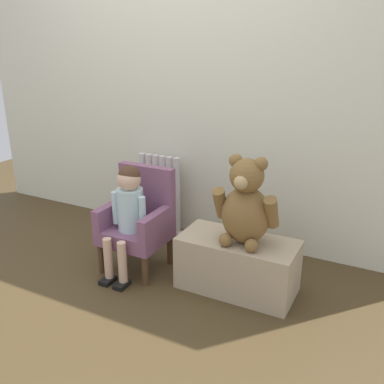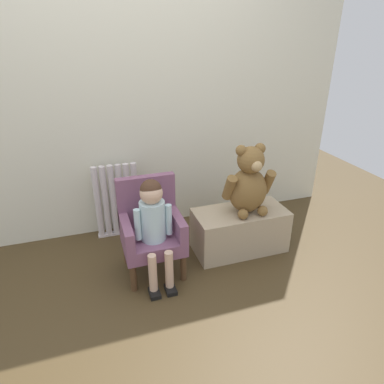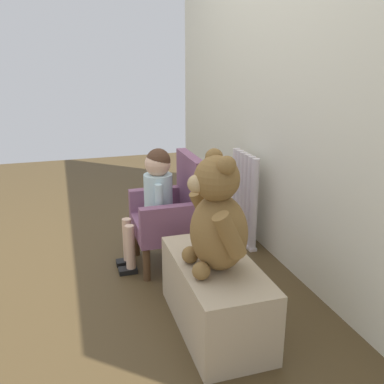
{
  "view_description": "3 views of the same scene",
  "coord_description": "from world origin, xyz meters",
  "px_view_note": "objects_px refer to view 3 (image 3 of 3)",
  "views": [
    {
      "loc": [
        1.57,
        -1.61,
        1.48
      ],
      "look_at": [
        0.45,
        0.56,
        0.61
      ],
      "focal_mm": 40.0,
      "sensor_mm": 36.0,
      "label": 1
    },
    {
      "loc": [
        -0.33,
        -1.48,
        1.59
      ],
      "look_at": [
        0.33,
        0.52,
        0.59
      ],
      "focal_mm": 32.0,
      "sensor_mm": 36.0,
      "label": 2
    },
    {
      "loc": [
        2.41,
        -0.04,
        1.26
      ],
      "look_at": [
        0.4,
        0.58,
        0.57
      ],
      "focal_mm": 40.0,
      "sensor_mm": 36.0,
      "label": 3
    }
  ],
  "objects_px": {
    "child_armchair": "(173,212)",
    "large_teddy_bear": "(217,219)",
    "radiator": "(244,199)",
    "low_bench": "(215,295)",
    "child_figure": "(154,191)"
  },
  "relations": [
    {
      "from": "child_armchair",
      "to": "large_teddy_bear",
      "type": "relative_size",
      "value": 1.29
    },
    {
      "from": "radiator",
      "to": "large_teddy_bear",
      "type": "bearing_deg",
      "value": -30.49
    },
    {
      "from": "low_bench",
      "to": "radiator",
      "type": "bearing_deg",
      "value": 148.92
    },
    {
      "from": "low_bench",
      "to": "large_teddy_bear",
      "type": "distance_m",
      "value": 0.41
    },
    {
      "from": "large_teddy_bear",
      "to": "radiator",
      "type": "bearing_deg",
      "value": 149.51
    },
    {
      "from": "child_armchair",
      "to": "large_teddy_bear",
      "type": "bearing_deg",
      "value": 0.74
    },
    {
      "from": "radiator",
      "to": "child_armchair",
      "type": "relative_size",
      "value": 0.92
    },
    {
      "from": "radiator",
      "to": "child_figure",
      "type": "xyz_separation_m",
      "value": [
        0.17,
        -0.66,
        0.17
      ]
    },
    {
      "from": "child_figure",
      "to": "large_teddy_bear",
      "type": "distance_m",
      "value": 0.76
    },
    {
      "from": "radiator",
      "to": "child_armchair",
      "type": "height_order",
      "value": "child_armchair"
    },
    {
      "from": "radiator",
      "to": "child_armchair",
      "type": "distance_m",
      "value": 0.57
    },
    {
      "from": "radiator",
      "to": "child_figure",
      "type": "relative_size",
      "value": 0.86
    },
    {
      "from": "low_bench",
      "to": "large_teddy_bear",
      "type": "xyz_separation_m",
      "value": [
        0.04,
        -0.01,
        0.4
      ]
    },
    {
      "from": "low_bench",
      "to": "child_figure",
      "type": "bearing_deg",
      "value": -169.4
    },
    {
      "from": "child_armchair",
      "to": "child_figure",
      "type": "distance_m",
      "value": 0.18
    }
  ]
}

